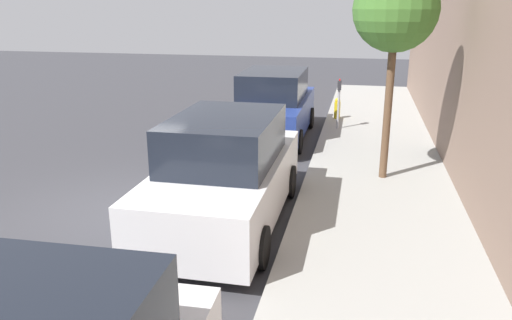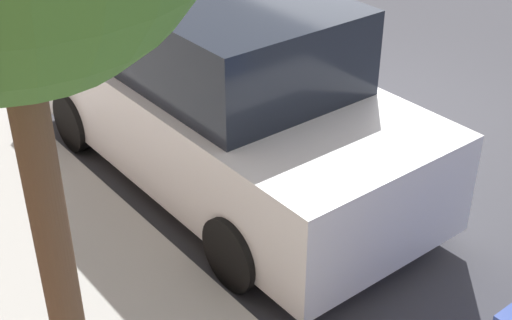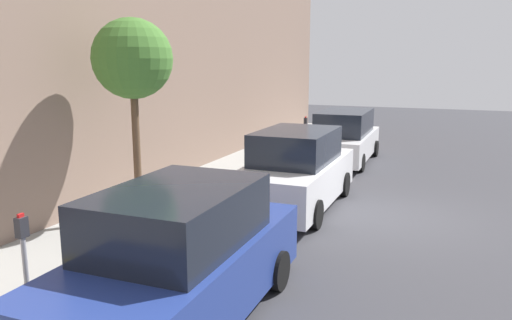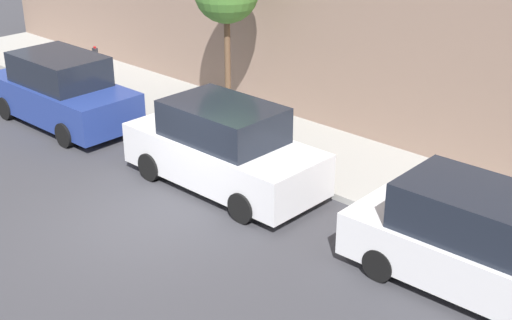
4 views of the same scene
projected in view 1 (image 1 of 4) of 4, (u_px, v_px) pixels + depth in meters
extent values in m
plane|color=#38383D|center=(108.00, 212.00, 9.55)|extent=(60.00, 60.00, 0.00)
cube|color=#9E9E99|center=(380.00, 233.00, 8.52)|extent=(3.15, 32.00, 0.15)
cube|color=silver|center=(226.00, 186.00, 8.94)|extent=(1.97, 4.80, 0.96)
cube|color=black|center=(225.00, 138.00, 8.67)|extent=(1.73, 2.60, 0.80)
cylinder|color=black|center=(203.00, 175.00, 10.62)|extent=(0.22, 0.67, 0.67)
cylinder|color=black|center=(289.00, 181.00, 10.25)|extent=(0.22, 0.67, 0.67)
cylinder|color=black|center=(144.00, 236.00, 7.84)|extent=(0.22, 0.67, 0.67)
cylinder|color=black|center=(260.00, 247.00, 7.47)|extent=(0.22, 0.67, 0.67)
cube|color=navy|center=(273.00, 115.00, 14.71)|extent=(2.00, 4.81, 0.96)
cube|color=black|center=(274.00, 85.00, 14.44)|extent=(1.74, 2.61, 0.80)
cylinder|color=black|center=(253.00, 115.00, 16.39)|extent=(0.22, 0.65, 0.65)
cylinder|color=black|center=(310.00, 118.00, 16.02)|extent=(0.22, 0.65, 0.65)
cylinder|color=black|center=(230.00, 138.00, 13.62)|extent=(0.22, 0.65, 0.65)
cylinder|color=black|center=(298.00, 142.00, 13.24)|extent=(0.22, 0.65, 0.65)
cylinder|color=#ADADB2|center=(338.00, 109.00, 15.22)|extent=(0.07, 0.07, 1.19)
cube|color=#2D2D33|center=(340.00, 85.00, 15.00)|extent=(0.11, 0.15, 0.28)
cube|color=red|center=(340.00, 80.00, 14.95)|extent=(0.04, 0.09, 0.05)
cylinder|color=brown|center=(388.00, 108.00, 10.61)|extent=(0.17, 0.17, 3.10)
sphere|color=#42752D|center=(396.00, 9.00, 10.01)|extent=(1.73, 1.73, 1.73)
cylinder|color=gold|center=(337.00, 110.00, 16.67)|extent=(0.20, 0.20, 0.55)
sphere|color=gold|center=(338.00, 101.00, 16.57)|extent=(0.18, 0.18, 0.18)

